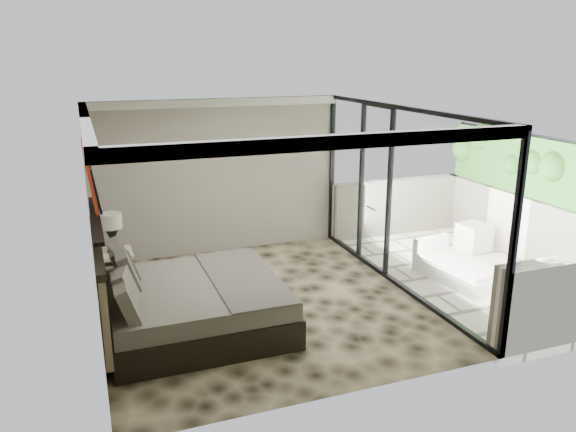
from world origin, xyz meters
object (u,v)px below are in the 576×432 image
object	(u,v)px
bed	(187,303)
table_lamp	(111,227)
ottoman	(474,237)
nightstand	(115,266)
lounger	(456,270)

from	to	relation	value
bed	table_lamp	bearing A→B (deg)	111.69
bed	ottoman	bearing A→B (deg)	12.96
nightstand	bed	bearing A→B (deg)	-75.85
bed	lounger	world-z (taller)	bed
ottoman	bed	bearing A→B (deg)	-167.04
bed	lounger	xyz separation A→B (m)	(4.40, 0.18, -0.20)
nightstand	ottoman	xyz separation A→B (m)	(6.39, -0.70, -0.03)
table_lamp	lounger	xyz separation A→B (m)	(5.20, -1.81, -0.75)
lounger	table_lamp	bearing A→B (deg)	152.89
bed	ottoman	size ratio (longest dim) A/B	4.68
lounger	bed	bearing A→B (deg)	174.48
bed	lounger	bearing A→B (deg)	2.35
ottoman	lounger	world-z (taller)	lounger
table_lamp	ottoman	bearing A→B (deg)	-6.30
bed	table_lamp	xyz separation A→B (m)	(-0.79, 1.99, 0.55)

